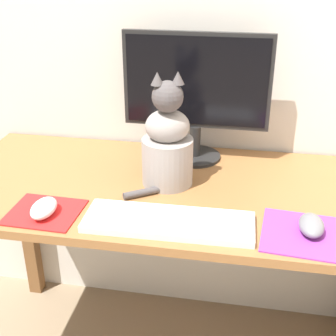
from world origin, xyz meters
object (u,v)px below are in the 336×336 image
monitor (196,90)px  cat (167,144)px  computer_mouse_right (311,225)px  computer_mouse_left (44,208)px  keyboard (169,221)px

monitor → cat: bearing=-106.8°
monitor → computer_mouse_right: 0.56m
monitor → computer_mouse_right: bearing=-49.3°
computer_mouse_left → cat: 0.38m
monitor → cat: size_ratio=1.36×
monitor → keyboard: 0.47m
monitor → keyboard: bearing=-91.9°
monitor → computer_mouse_left: (-0.34, -0.43, -0.21)m
cat → keyboard: bearing=-92.5°
keyboard → computer_mouse_right: (0.35, 0.03, 0.01)m
computer_mouse_right → computer_mouse_left: bearing=-176.8°
computer_mouse_right → cat: 0.45m
computer_mouse_left → computer_mouse_right: bearing=3.2°
cat → computer_mouse_left: bearing=-153.5°
computer_mouse_right → cat: bearing=153.1°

